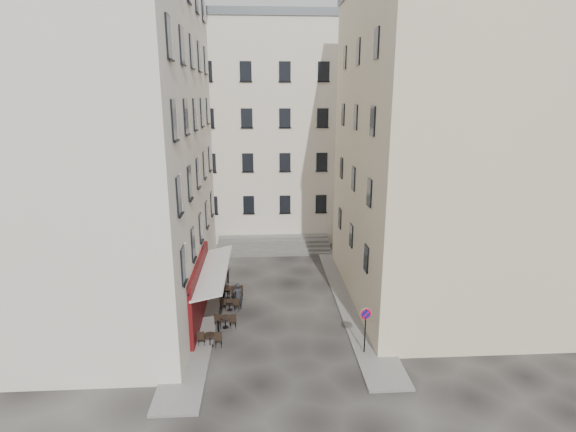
{
  "coord_description": "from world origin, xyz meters",
  "views": [
    {
      "loc": [
        -0.88,
        -22.14,
        12.14
      ],
      "look_at": [
        0.66,
        4.0,
        5.16
      ],
      "focal_mm": 28.0,
      "sensor_mm": 36.0,
      "label": 1
    }
  ],
  "objects": [
    {
      "name": "sidewalk_left",
      "position": [
        -4.5,
        4.0,
        0.06
      ],
      "size": [
        2.0,
        22.0,
        0.12
      ],
      "primitive_type": "cube",
      "color": "slate",
      "rests_on": "ground"
    },
    {
      "name": "bistro_table_a",
      "position": [
        -3.6,
        -1.89,
        0.44
      ],
      "size": [
        1.22,
        0.57,
        0.86
      ],
      "color": "black",
      "rests_on": "ground"
    },
    {
      "name": "building_right",
      "position": [
        10.5,
        3.5,
        9.31
      ],
      "size": [
        12.2,
        14.2,
        18.6
      ],
      "color": "beige",
      "rests_on": "ground"
    },
    {
      "name": "no_parking_sign",
      "position": [
        3.96,
        -3.03,
        1.72
      ],
      "size": [
        0.55,
        0.15,
        2.43
      ],
      "rotation": [
        0.0,
        0.0,
        0.18
      ],
      "color": "black",
      "rests_on": "ground"
    },
    {
      "name": "bistro_table_d",
      "position": [
        -3.1,
        3.64,
        0.44
      ],
      "size": [
        1.21,
        0.57,
        0.85
      ],
      "color": "black",
      "rests_on": "ground"
    },
    {
      "name": "bollard_far",
      "position": [
        -3.25,
        6.0,
        0.53
      ],
      "size": [
        0.12,
        0.12,
        0.98
      ],
      "color": "black",
      "rests_on": "ground"
    },
    {
      "name": "building_back",
      "position": [
        -1.0,
        19.0,
        9.31
      ],
      "size": [
        18.2,
        10.2,
        18.6
      ],
      "color": "beige",
      "rests_on": "ground"
    },
    {
      "name": "bistro_table_c",
      "position": [
        -2.87,
        2.02,
        0.41
      ],
      "size": [
        1.14,
        0.53,
        0.8
      ],
      "color": "black",
      "rests_on": "ground"
    },
    {
      "name": "bollard_near",
      "position": [
        -3.25,
        -1.0,
        0.53
      ],
      "size": [
        0.12,
        0.12,
        0.98
      ],
      "color": "black",
      "rests_on": "ground"
    },
    {
      "name": "bollard_mid",
      "position": [
        -3.25,
        2.5,
        0.53
      ],
      "size": [
        0.12,
        0.12,
        0.98
      ],
      "color": "black",
      "rests_on": "ground"
    },
    {
      "name": "building_left",
      "position": [
        -10.5,
        3.0,
        10.31
      ],
      "size": [
        12.2,
        16.2,
        20.6
      ],
      "color": "beige",
      "rests_on": "ground"
    },
    {
      "name": "bistro_table_e",
      "position": [
        -2.75,
        3.81,
        0.43
      ],
      "size": [
        1.2,
        0.56,
        0.84
      ],
      "color": "black",
      "rests_on": "ground"
    },
    {
      "name": "sidewalk_right",
      "position": [
        4.5,
        3.0,
        0.06
      ],
      "size": [
        2.0,
        18.0,
        0.12
      ],
      "primitive_type": "cube",
      "color": "slate",
      "rests_on": "ground"
    },
    {
      "name": "stone_steps",
      "position": [
        0.0,
        12.57,
        0.4
      ],
      "size": [
        9.0,
        3.15,
        0.8
      ],
      "color": "#5B5856",
      "rests_on": "ground"
    },
    {
      "name": "ground",
      "position": [
        0.0,
        0.0,
        0.0
      ],
      "size": [
        90.0,
        90.0,
        0.0
      ],
      "primitive_type": "plane",
      "color": "black",
      "rests_on": "ground"
    },
    {
      "name": "cafe_storefront",
      "position": [
        -4.32,
        1.0,
        1.88
      ],
      "size": [
        1.74,
        7.3,
        3.5
      ],
      "color": "#460A0A",
      "rests_on": "ground"
    },
    {
      "name": "pedestrian",
      "position": [
        -2.4,
        2.18,
        0.82
      ],
      "size": [
        0.68,
        0.54,
        1.64
      ],
      "primitive_type": "imported",
      "rotation": [
        0.0,
        0.0,
        3.41
      ],
      "color": "#222327",
      "rests_on": "ground"
    },
    {
      "name": "bistro_table_b",
      "position": [
        -2.97,
        -0.03,
        0.42
      ],
      "size": [
        1.18,
        0.55,
        0.83
      ],
      "color": "black",
      "rests_on": "ground"
    }
  ]
}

